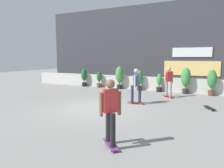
% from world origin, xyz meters
% --- Properties ---
extents(ground_plane, '(48.00, 48.00, 0.00)m').
position_xyz_m(ground_plane, '(0.00, 0.00, 0.00)').
color(ground_plane, gray).
extents(planter_wall, '(18.00, 0.40, 0.90)m').
position_xyz_m(planter_wall, '(0.00, 6.00, 0.45)').
color(planter_wall, beige).
rests_on(planter_wall, ground).
extents(building_backdrop, '(20.00, 2.08, 6.50)m').
position_xyz_m(building_backdrop, '(0.00, 10.00, 3.25)').
color(building_backdrop, '#38383D').
rests_on(building_backdrop, ground).
extents(potted_plant_0, '(0.44, 0.44, 1.36)m').
position_xyz_m(potted_plant_0, '(-4.37, 5.55, 0.77)').
color(potted_plant_0, black).
rests_on(potted_plant_0, ground).
extents(potted_plant_1, '(0.36, 0.36, 1.19)m').
position_xyz_m(potted_plant_1, '(-3.04, 5.55, 0.63)').
color(potted_plant_1, brown).
rests_on(potted_plant_1, ground).
extents(potted_plant_2, '(0.56, 0.56, 1.60)m').
position_xyz_m(potted_plant_2, '(-1.40, 5.55, 0.94)').
color(potted_plant_2, black).
rests_on(potted_plant_2, ground).
extents(potted_plant_3, '(0.45, 0.45, 1.38)m').
position_xyz_m(potted_plant_3, '(0.07, 5.55, 0.79)').
color(potted_plant_3, brown).
rests_on(potted_plant_3, ground).
extents(potted_plant_4, '(0.36, 0.36, 1.17)m').
position_xyz_m(potted_plant_4, '(1.42, 5.55, 0.61)').
color(potted_plant_4, black).
rests_on(potted_plant_4, ground).
extents(potted_plant_5, '(0.57, 0.57, 1.61)m').
position_xyz_m(potted_plant_5, '(3.04, 5.55, 0.95)').
color(potted_plant_5, '#2D2823').
rests_on(potted_plant_5, ground).
extents(potted_plant_6, '(0.52, 0.52, 1.52)m').
position_xyz_m(potted_plant_6, '(4.49, 5.55, 0.89)').
color(potted_plant_6, brown).
rests_on(potted_plant_6, ground).
extents(skater_foreground, '(0.82, 0.56, 1.70)m').
position_xyz_m(skater_foreground, '(1.25, 1.55, 0.94)').
color(skater_foreground, maroon).
rests_on(skater_foreground, ground).
extents(skater_far_right, '(0.73, 0.69, 1.70)m').
position_xyz_m(skater_far_right, '(2.33, 3.91, 0.94)').
color(skater_far_right, maroon).
rests_on(skater_far_right, ground).
extents(skater_mid_plaza, '(0.70, 0.72, 1.70)m').
position_xyz_m(skater_mid_plaza, '(2.29, -3.26, 0.94)').
color(skater_mid_plaza, '#72338C').
rests_on(skater_mid_plaza, ground).
extents(skateboard_near_camera, '(0.55, 0.80, 0.08)m').
position_xyz_m(skateboard_near_camera, '(4.45, 1.97, 0.06)').
color(skateboard_near_camera, black).
rests_on(skateboard_near_camera, ground).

